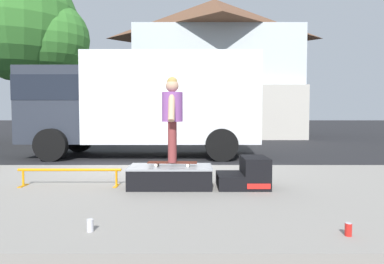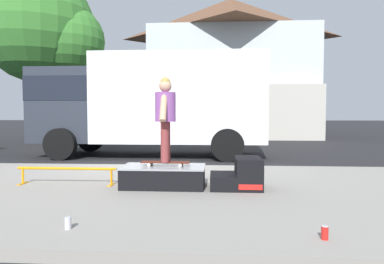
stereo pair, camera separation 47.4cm
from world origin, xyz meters
The scene contains 12 objects.
ground_plane centered at (0.00, 0.00, 0.00)m, with size 140.00×140.00×0.00m, color black.
sidewalk_slab centered at (0.00, -3.00, 0.06)m, with size 50.00×5.00×0.12m, color gray.
skate_box centered at (1.01, -2.89, 0.30)m, with size 1.32×0.70×0.34m.
kicker_ramp centered at (2.23, -2.89, 0.32)m, with size 0.80×0.69×0.48m.
grind_rail centered at (-0.63, -2.81, 0.34)m, with size 1.67×0.28×0.29m.
skateboard centered at (1.04, -2.90, 0.52)m, with size 0.79×0.24×0.07m.
skater_kid centered at (1.04, -2.90, 1.32)m, with size 0.33×0.69×1.34m.
soda_can centered at (2.85, -5.08, 0.18)m, with size 0.07×0.07×0.13m.
soda_can_b centered at (0.34, -4.96, 0.18)m, with size 0.07×0.07×0.13m.
box_truck centered at (-0.20, 2.20, 1.70)m, with size 6.91×2.63×3.05m.
street_tree_main centered at (-6.13, 7.32, 5.20)m, with size 5.68×5.16×7.94m.
house_behind centered at (2.75, 12.99, 4.24)m, with size 9.54×8.22×8.40m.
Camera 1 is at (1.35, -8.27, 1.28)m, focal length 31.85 mm.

